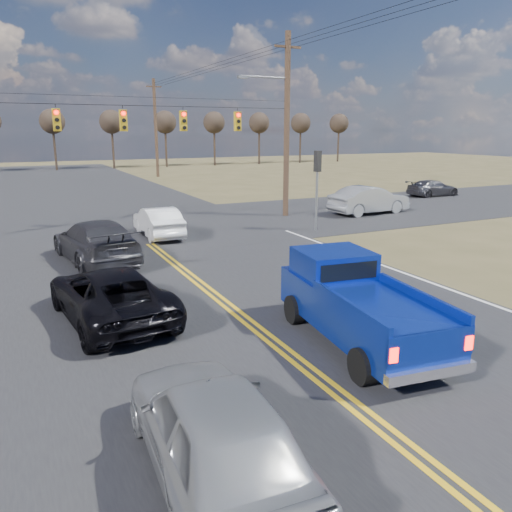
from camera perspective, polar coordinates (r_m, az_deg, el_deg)
name	(u,v)px	position (r m, az deg, el deg)	size (l,w,h in m)	color
ground	(334,391)	(9.99, 8.88, -15.00)	(160.00, 160.00, 0.00)	brown
road_main	(177,266)	(18.48, -8.97, -1.19)	(14.00, 120.00, 0.02)	#28282B
road_cross	(130,229)	(26.06, -14.18, 3.03)	(120.00, 12.00, 0.02)	#28282B
signal_gantry	(135,126)	(25.50, -13.65, 14.29)	(19.60, 4.83, 10.00)	#473323
utility_poles	(128,122)	(24.63, -14.43, 14.64)	(19.60, 58.32, 10.00)	#473323
treeline	(94,116)	(34.45, -18.02, 14.94)	(87.00, 117.80, 7.40)	#33261C
pickup_truck	(356,303)	(11.85, 11.36, -5.33)	(2.55, 5.36, 1.94)	black
silver_suv	(214,429)	(7.41, -4.80, -19.13)	(1.83, 4.55, 1.55)	#929499
black_suv	(110,294)	(13.54, -16.31, -4.21)	(2.33, 5.05, 1.40)	black
white_car_queue	(158,222)	(23.72, -11.12, 3.85)	(1.48, 4.24, 1.40)	white
dgrey_car_queue	(96,241)	(19.71, -17.84, 1.63)	(2.22, 5.47, 1.59)	#333237
cross_car_east_near	(369,200)	(30.52, 12.81, 6.26)	(5.02, 1.75, 1.65)	#93979A
cross_car_east_far	(433,188)	(40.18, 19.57, 7.32)	(4.22, 1.71, 1.22)	#36353A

